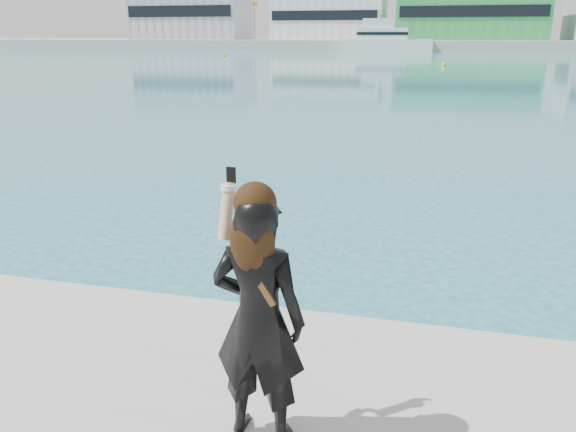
# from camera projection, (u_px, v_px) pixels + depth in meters

# --- Properties ---
(far_quay) EXTENTS (320.00, 40.00, 2.00)m
(far_quay) POSITION_uv_depth(u_px,v_px,m) (429.00, 44.00, 124.02)
(far_quay) COLOR #9E9E99
(far_quay) RESTS_ON ground
(warehouse_grey_left) EXTENTS (26.52, 16.36, 11.50)m
(warehouse_grey_left) POSITION_uv_depth(u_px,v_px,m) (193.00, 14.00, 132.81)
(warehouse_grey_left) COLOR gray
(warehouse_grey_left) RESTS_ON far_quay
(warehouse_white) EXTENTS (24.48, 15.35, 9.50)m
(warehouse_white) POSITION_uv_depth(u_px,v_px,m) (330.00, 17.00, 125.47)
(warehouse_white) COLOR silver
(warehouse_white) RESTS_ON far_quay
(warehouse_green) EXTENTS (30.60, 16.36, 10.50)m
(warehouse_green) POSITION_uv_depth(u_px,v_px,m) (470.00, 14.00, 118.37)
(warehouse_green) COLOR green
(warehouse_green) RESTS_ON far_quay
(flagpole_left) EXTENTS (1.28, 0.16, 8.00)m
(flagpole_left) POSITION_uv_depth(u_px,v_px,m) (253.00, 18.00, 122.79)
(flagpole_left) COLOR silver
(flagpole_left) RESTS_ON far_quay
(flagpole_right) EXTENTS (1.28, 0.16, 8.00)m
(flagpole_right) POSITION_uv_depth(u_px,v_px,m) (548.00, 16.00, 108.89)
(flagpole_right) COLOR silver
(flagpole_right) RESTS_ON far_quay
(motor_yacht) EXTENTS (17.28, 6.45, 7.88)m
(motor_yacht) POSITION_uv_depth(u_px,v_px,m) (384.00, 39.00, 107.24)
(motor_yacht) COLOR white
(motor_yacht) RESTS_ON ground
(buoy_far) EXTENTS (0.50, 0.50, 0.50)m
(buoy_far) POSITION_uv_depth(u_px,v_px,m) (225.00, 56.00, 83.78)
(buoy_far) COLOR yellow
(buoy_far) RESTS_ON ground
(buoy_extra) EXTENTS (0.50, 0.50, 0.50)m
(buoy_extra) POSITION_uv_depth(u_px,v_px,m) (444.00, 66.00, 58.26)
(buoy_extra) COLOR yellow
(buoy_extra) RESTS_ON ground
(woman) EXTENTS (0.58, 0.40, 1.62)m
(woman) POSITION_uv_depth(u_px,v_px,m) (258.00, 313.00, 3.21)
(woman) COLOR black
(woman) RESTS_ON near_quay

